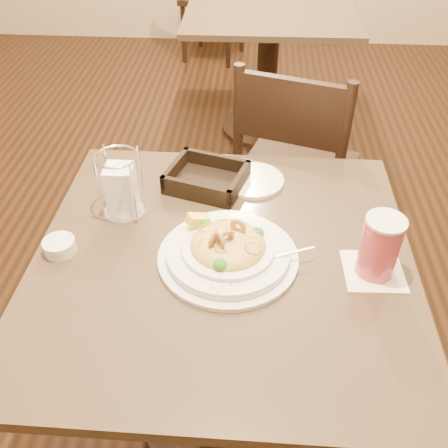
# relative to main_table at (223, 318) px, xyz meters

# --- Properties ---
(ground) EXTENTS (7.00, 7.00, 0.00)m
(ground) POSITION_rel_main_table_xyz_m (0.00, 0.00, -0.50)
(ground) COLOR black
(ground) RESTS_ON ground
(main_table) EXTENTS (0.90, 0.90, 0.73)m
(main_table) POSITION_rel_main_table_xyz_m (0.00, 0.00, 0.00)
(main_table) COLOR black
(main_table) RESTS_ON ground
(background_table) EXTENTS (0.91, 0.91, 0.73)m
(background_table) POSITION_rel_main_table_xyz_m (0.11, 1.95, 0.00)
(background_table) COLOR black
(background_table) RESTS_ON ground
(dining_chair_near) EXTENTS (0.53, 0.53, 0.93)m
(dining_chair_near) POSITION_rel_main_table_xyz_m (0.21, 0.74, -0.00)
(dining_chair_near) COLOR black
(dining_chair_near) RESTS_ON ground
(pasta_bowl) EXTENTS (0.36, 0.33, 0.11)m
(pasta_bowl) POSITION_rel_main_table_xyz_m (0.01, -0.01, 0.26)
(pasta_bowl) COLOR white
(pasta_bowl) RESTS_ON main_table
(drink_glass) EXTENTS (0.14, 0.14, 0.15)m
(drink_glass) POSITION_rel_main_table_xyz_m (0.35, -0.03, 0.31)
(drink_glass) COLOR white
(drink_glass) RESTS_ON main_table
(bread_basket) EXTENTS (0.24, 0.22, 0.06)m
(bread_basket) POSITION_rel_main_table_xyz_m (-0.07, 0.28, 0.25)
(bread_basket) COLOR black
(bread_basket) RESTS_ON main_table
(napkin_caddy) EXTENTS (0.11, 0.11, 0.17)m
(napkin_caddy) POSITION_rel_main_table_xyz_m (-0.27, 0.15, 0.31)
(napkin_caddy) COLOR silver
(napkin_caddy) RESTS_ON main_table
(side_plate) EXTENTS (0.22, 0.22, 0.01)m
(side_plate) POSITION_rel_main_table_xyz_m (0.06, 0.31, 0.24)
(side_plate) COLOR white
(side_plate) RESTS_ON main_table
(butter_ramekin) EXTENTS (0.10, 0.10, 0.03)m
(butter_ramekin) POSITION_rel_main_table_xyz_m (-0.39, -0.01, 0.25)
(butter_ramekin) COLOR white
(butter_ramekin) RESTS_ON main_table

